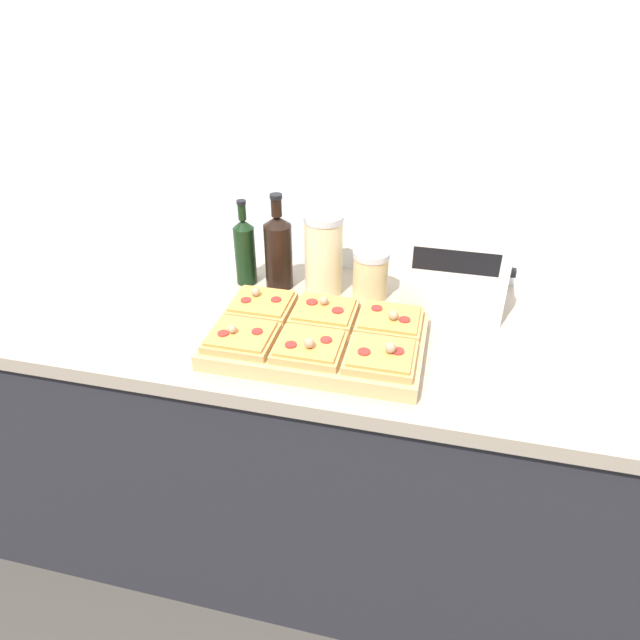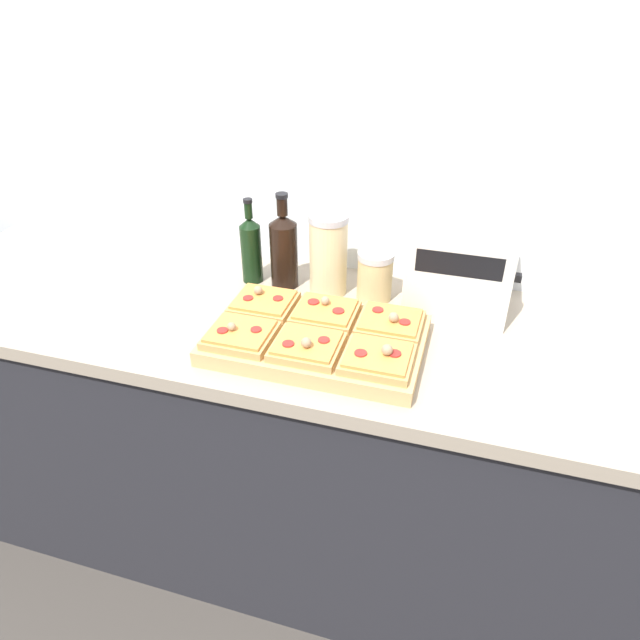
# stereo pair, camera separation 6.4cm
# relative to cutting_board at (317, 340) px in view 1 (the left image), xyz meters

# --- Properties ---
(ground_plane) EXTENTS (12.00, 12.00, 0.00)m
(ground_plane) POSITION_rel_cutting_board_xyz_m (0.05, -0.21, -0.95)
(ground_plane) COLOR #3D3833
(wall_back) EXTENTS (6.00, 0.06, 2.50)m
(wall_back) POSITION_rel_cutting_board_xyz_m (0.05, 0.47, 0.30)
(wall_back) COLOR silver
(wall_back) RESTS_ON ground_plane
(kitchen_counter) EXTENTS (2.63, 0.67, 0.93)m
(kitchen_counter) POSITION_rel_cutting_board_xyz_m (0.05, 0.11, -0.48)
(kitchen_counter) COLOR #232328
(kitchen_counter) RESTS_ON ground_plane
(cutting_board) EXTENTS (0.52, 0.33, 0.04)m
(cutting_board) POSITION_rel_cutting_board_xyz_m (0.00, 0.00, 0.00)
(cutting_board) COLOR tan
(cutting_board) RESTS_ON kitchen_counter
(pizza_slice_back_left) EXTENTS (0.16, 0.14, 0.05)m
(pizza_slice_back_left) POSITION_rel_cutting_board_xyz_m (-0.17, 0.08, 0.03)
(pizza_slice_back_left) COLOR tan
(pizza_slice_back_left) RESTS_ON cutting_board
(pizza_slice_back_center) EXTENTS (0.16, 0.14, 0.05)m
(pizza_slice_back_center) POSITION_rel_cutting_board_xyz_m (-0.00, 0.08, 0.03)
(pizza_slice_back_center) COLOR tan
(pizza_slice_back_center) RESTS_ON cutting_board
(pizza_slice_back_right) EXTENTS (0.16, 0.14, 0.05)m
(pizza_slice_back_right) POSITION_rel_cutting_board_xyz_m (0.17, 0.08, 0.03)
(pizza_slice_back_right) COLOR tan
(pizza_slice_back_right) RESTS_ON cutting_board
(pizza_slice_front_left) EXTENTS (0.16, 0.14, 0.05)m
(pizza_slice_front_left) POSITION_rel_cutting_board_xyz_m (-0.17, -0.08, 0.03)
(pizza_slice_front_left) COLOR tan
(pizza_slice_front_left) RESTS_ON cutting_board
(pizza_slice_front_center) EXTENTS (0.16, 0.14, 0.05)m
(pizza_slice_front_center) POSITION_rel_cutting_board_xyz_m (0.00, -0.08, 0.03)
(pizza_slice_front_center) COLOR tan
(pizza_slice_front_center) RESTS_ON cutting_board
(pizza_slice_front_right) EXTENTS (0.16, 0.14, 0.05)m
(pizza_slice_front_right) POSITION_rel_cutting_board_xyz_m (0.17, -0.08, 0.03)
(pizza_slice_front_right) COLOR tan
(pizza_slice_front_right) RESTS_ON cutting_board
(olive_oil_bottle) EXTENTS (0.06, 0.06, 0.26)m
(olive_oil_bottle) POSITION_rel_cutting_board_xyz_m (-0.28, 0.28, 0.08)
(olive_oil_bottle) COLOR black
(olive_oil_bottle) RESTS_ON kitchen_counter
(wine_bottle) EXTENTS (0.08, 0.08, 0.28)m
(wine_bottle) POSITION_rel_cutting_board_xyz_m (-0.18, 0.28, 0.10)
(wine_bottle) COLOR black
(wine_bottle) RESTS_ON kitchen_counter
(grain_jar_tall) EXTENTS (0.11, 0.11, 0.24)m
(grain_jar_tall) POSITION_rel_cutting_board_xyz_m (-0.05, 0.28, 0.10)
(grain_jar_tall) COLOR beige
(grain_jar_tall) RESTS_ON kitchen_counter
(grain_jar_short) EXTENTS (0.10, 0.10, 0.14)m
(grain_jar_short) POSITION_rel_cutting_board_xyz_m (0.09, 0.28, 0.05)
(grain_jar_short) COLOR tan
(grain_jar_short) RESTS_ON kitchen_counter
(toaster_oven) EXTENTS (0.29, 0.17, 0.22)m
(toaster_oven) POSITION_rel_cutting_board_xyz_m (0.31, 0.28, 0.09)
(toaster_oven) COLOR beige
(toaster_oven) RESTS_ON kitchen_counter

